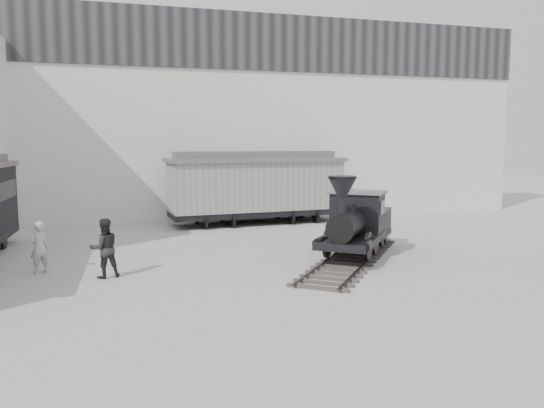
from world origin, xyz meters
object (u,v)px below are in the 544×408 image
object	(u,v)px
locomotive	(355,227)
visitor_a	(39,247)
boxcar	(256,186)
visitor_b	(104,248)

from	to	relation	value
locomotive	visitor_a	bearing A→B (deg)	-145.22
boxcar	visitor_b	bearing A→B (deg)	-131.76
visitor_a	visitor_b	distance (m)	2.31
locomotive	visitor_b	bearing A→B (deg)	-138.34
visitor_a	visitor_b	world-z (taller)	visitor_b
boxcar	visitor_b	world-z (taller)	boxcar
visitor_a	visitor_b	xyz separation A→B (m)	(2.02, -1.12, 0.08)
boxcar	visitor_a	world-z (taller)	boxcar
visitor_a	locomotive	bearing A→B (deg)	144.56
boxcar	visitor_b	size ratio (longest dim) A/B	5.07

